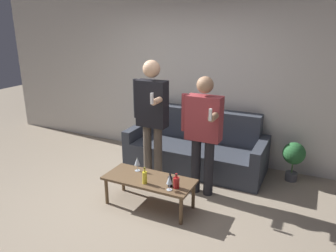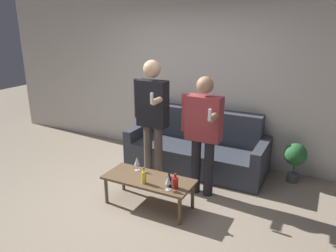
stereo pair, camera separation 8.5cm
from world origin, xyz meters
name	(u,v)px [view 1 (the left image)]	position (x,y,z in m)	size (l,w,h in m)	color
ground_plane	(127,213)	(0.00, 0.00, 0.00)	(16.00, 16.00, 0.00)	gray
wall_back	(193,78)	(0.00, 2.10, 1.35)	(8.00, 0.06, 2.70)	silver
couch	(197,148)	(0.27, 1.64, 0.31)	(2.16, 0.87, 0.90)	#383D47
coffee_table	(149,182)	(0.17, 0.27, 0.34)	(1.14, 0.48, 0.38)	brown
bottle_orange	(176,182)	(0.57, 0.20, 0.45)	(0.07, 0.07, 0.18)	#B21E1E
bottle_green	(170,181)	(0.49, 0.20, 0.45)	(0.06, 0.06, 0.17)	black
bottle_dark	(145,177)	(0.18, 0.13, 0.46)	(0.06, 0.06, 0.21)	yellow
wine_glass_near	(137,162)	(-0.08, 0.40, 0.51)	(0.07, 0.07, 0.19)	silver
wine_glass_far	(169,180)	(0.52, 0.12, 0.51)	(0.07, 0.07, 0.19)	silver
person_standing_left	(152,113)	(-0.11, 0.87, 1.05)	(0.50, 0.45, 1.76)	brown
person_standing_right	(203,128)	(0.64, 0.87, 0.93)	(0.54, 0.43, 1.60)	#232328
potted_plant	(294,156)	(1.71, 1.79, 0.39)	(0.32, 0.32, 0.59)	#4C4C51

